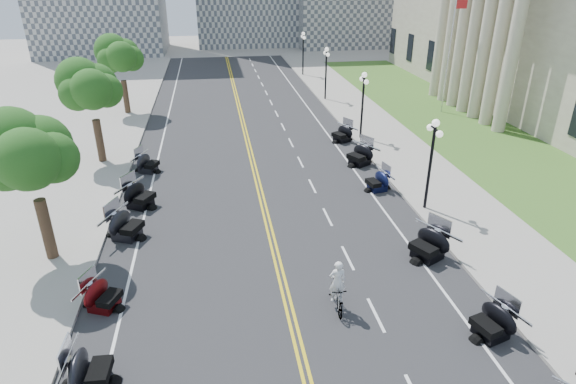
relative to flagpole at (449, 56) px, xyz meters
name	(u,v)px	position (x,y,z in m)	size (l,w,h in m)	color
ground	(278,264)	(-18.00, -22.00, -5.00)	(160.00, 160.00, 0.00)	gray
road	(256,176)	(-18.00, -12.00, -5.00)	(16.00, 90.00, 0.01)	#333335
centerline_yellow_a	(254,176)	(-18.12, -12.00, -4.99)	(0.12, 90.00, 0.00)	yellow
centerline_yellow_b	(258,176)	(-17.88, -12.00, -4.99)	(0.12, 90.00, 0.00)	yellow
edge_line_north	(354,170)	(-11.60, -12.00, -4.99)	(0.12, 90.00, 0.00)	white
edge_line_south	(152,183)	(-24.40, -12.00, -4.99)	(0.12, 90.00, 0.00)	white
lane_dash_5	(376,315)	(-14.80, -26.00, -4.99)	(0.12, 2.00, 0.00)	white
lane_dash_6	(348,258)	(-14.80, -22.00, -4.99)	(0.12, 2.00, 0.00)	white
lane_dash_7	(328,217)	(-14.80, -18.00, -4.99)	(0.12, 2.00, 0.00)	white
lane_dash_8	(312,186)	(-14.80, -14.00, -4.99)	(0.12, 2.00, 0.00)	white
lane_dash_9	(300,162)	(-14.80, -10.00, -4.99)	(0.12, 2.00, 0.00)	white
lane_dash_10	(291,143)	(-14.80, -6.00, -4.99)	(0.12, 2.00, 0.00)	white
lane_dash_11	(283,127)	(-14.80, -2.00, -4.99)	(0.12, 2.00, 0.00)	white
lane_dash_12	(277,114)	(-14.80, 2.00, -4.99)	(0.12, 2.00, 0.00)	white
lane_dash_13	(271,102)	(-14.80, 6.00, -4.99)	(0.12, 2.00, 0.00)	white
lane_dash_14	(266,93)	(-14.80, 10.00, -4.99)	(0.12, 2.00, 0.00)	white
lane_dash_15	(262,84)	(-14.80, 14.00, -4.99)	(0.12, 2.00, 0.00)	white
lane_dash_16	(259,77)	(-14.80, 18.00, -4.99)	(0.12, 2.00, 0.00)	white
lane_dash_17	(255,71)	(-14.80, 22.00, -4.99)	(0.12, 2.00, 0.00)	white
lane_dash_18	(253,65)	(-14.80, 26.00, -4.99)	(0.12, 2.00, 0.00)	white
lane_dash_19	(250,60)	(-14.80, 30.00, -4.99)	(0.12, 2.00, 0.00)	white
sidewalk_north	(414,166)	(-7.50, -12.00, -4.92)	(5.00, 90.00, 0.15)	#9E9991
sidewalk_south	(82,186)	(-28.50, -12.00, -4.92)	(5.00, 90.00, 0.15)	#9E9991
lawn	(457,125)	(-0.50, -4.00, -4.95)	(9.00, 60.00, 0.10)	#356023
street_lamp_2	(430,166)	(-9.40, -18.00, -2.40)	(0.50, 1.20, 4.90)	black
street_lamp_3	(362,106)	(-9.40, -6.00, -2.40)	(0.50, 1.20, 4.90)	black
street_lamp_4	(326,74)	(-9.40, 6.00, -2.40)	(0.50, 1.20, 4.90)	black
street_lamp_5	(303,54)	(-9.40, 18.00, -2.40)	(0.50, 1.20, 4.90)	black
flagpole	(449,56)	(0.00, 0.00, 0.00)	(1.10, 0.20, 10.00)	silver
tree_2	(30,162)	(-28.00, -20.00, -0.25)	(4.80, 4.80, 9.20)	#235619
tree_3	(91,93)	(-28.00, -8.00, -0.25)	(4.80, 4.80, 9.20)	#235619
tree_4	(121,60)	(-28.00, 4.00, -0.25)	(4.80, 4.80, 9.20)	#235619
motorcycle_n_4	(493,321)	(-11.12, -27.71, -4.33)	(1.92, 1.92, 1.35)	black
motorcycle_n_5	(429,243)	(-11.24, -22.53, -4.23)	(2.19, 2.19, 1.54)	black
motorcycle_n_7	(378,180)	(-11.12, -15.13, -4.36)	(1.82, 1.82, 1.28)	black
motorcycle_n_8	(360,154)	(-10.99, -11.04, -4.25)	(2.15, 2.15, 1.51)	black
motorcycle_n_9	(342,133)	(-10.94, -6.30, -4.32)	(1.96, 1.96, 1.37)	black
motorcycle_s_4	(88,368)	(-24.77, -27.85, -4.30)	(2.00, 2.00, 1.40)	black
motorcycle_s_5	(102,294)	(-25.07, -23.93, -4.36)	(1.83, 1.83, 1.28)	#590A0C
motorcycle_s_6	(126,224)	(-24.96, -18.53, -4.24)	(2.18, 2.18, 1.53)	black
motorcycle_s_7	(139,194)	(-24.71, -15.18, -4.24)	(2.17, 2.17, 1.52)	black
motorcycle_s_8	(147,162)	(-24.81, -10.12, -4.34)	(1.89, 1.89, 1.32)	black
bicycle	(337,296)	(-16.20, -25.36, -4.43)	(0.54, 1.90, 1.14)	#A51414
cyclist_rider	(338,264)	(-16.20, -25.36, -2.96)	(0.65, 0.43, 1.79)	white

